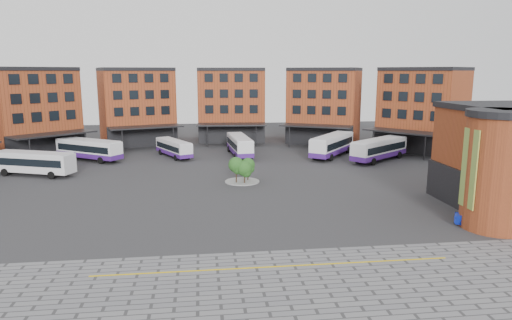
{
  "coord_description": "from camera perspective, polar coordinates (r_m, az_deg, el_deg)",
  "views": [
    {
      "loc": [
        -3.15,
        -44.37,
        13.84
      ],
      "look_at": [
        3.03,
        5.92,
        4.0
      ],
      "focal_mm": 32.0,
      "sensor_mm": 36.0,
      "label": 1
    }
  ],
  "objects": [
    {
      "name": "bus_e",
      "position": [
        76.53,
        9.5,
        1.88
      ],
      "size": [
        10.0,
        11.8,
        3.56
      ],
      "rotation": [
        0.0,
        0.0,
        -0.65
      ],
      "color": "silver",
      "rests_on": "ground"
    },
    {
      "name": "bus_f",
      "position": [
        74.4,
        15.16,
        1.35
      ],
      "size": [
        11.47,
        9.75,
        3.47
      ],
      "rotation": [
        0.0,
        0.0,
        -0.91
      ],
      "color": "silver",
      "rests_on": "ground"
    },
    {
      "name": "bus_c",
      "position": [
        76.26,
        -10.24,
        1.51
      ],
      "size": [
        6.48,
        9.88,
        2.79
      ],
      "rotation": [
        0.0,
        0.0,
        0.46
      ],
      "color": "silver",
      "rests_on": "ground"
    },
    {
      "name": "bus_d",
      "position": [
        76.33,
        -2.06,
        1.88
      ],
      "size": [
        3.61,
        11.75,
        3.26
      ],
      "rotation": [
        0.0,
        0.0,
        0.08
      ],
      "color": "silver",
      "rests_on": "ground"
    },
    {
      "name": "blue_car",
      "position": [
        46.14,
        26.1,
        -6.74
      ],
      "size": [
        4.29,
        3.28,
        1.36
      ],
      "primitive_type": "imported",
      "rotation": [
        0.0,
        0.0,
        1.06
      ],
      "color": "#0B1C92",
      "rests_on": "ground"
    },
    {
      "name": "ground",
      "position": [
        46.59,
        -2.83,
        -6.31
      ],
      "size": [
        160.0,
        160.0,
        0.0
      ],
      "primitive_type": "plane",
      "color": "#28282B",
      "rests_on": "ground"
    },
    {
      "name": "main_building",
      "position": [
        82.9,
        -8.15,
        6.3
      ],
      "size": [
        94.14,
        42.48,
        14.6
      ],
      "color": "brown",
      "rests_on": "ground"
    },
    {
      "name": "tree_island",
      "position": [
        57.47,
        -1.65,
        -1.03
      ],
      "size": [
        4.4,
        4.4,
        3.37
      ],
      "color": "gray",
      "rests_on": "ground"
    },
    {
      "name": "yellow_line",
      "position": [
        33.76,
        2.45,
        -13.17
      ],
      "size": [
        26.0,
        0.15,
        0.02
      ],
      "primitive_type": "cube",
      "color": "gold",
      "rests_on": "paving_zone"
    },
    {
      "name": "bus_b",
      "position": [
        76.74,
        -20.15,
        1.29
      ],
      "size": [
        11.28,
        8.88,
        3.32
      ],
      "rotation": [
        0.0,
        0.0,
        0.97
      ],
      "color": "white",
      "rests_on": "ground"
    },
    {
      "name": "bus_a",
      "position": [
        68.36,
        -26.05,
        -0.19
      ],
      "size": [
        11.55,
        6.51,
        3.22
      ],
      "rotation": [
        0.0,
        0.0,
        1.2
      ],
      "color": "silver",
      "rests_on": "ground"
    }
  ]
}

